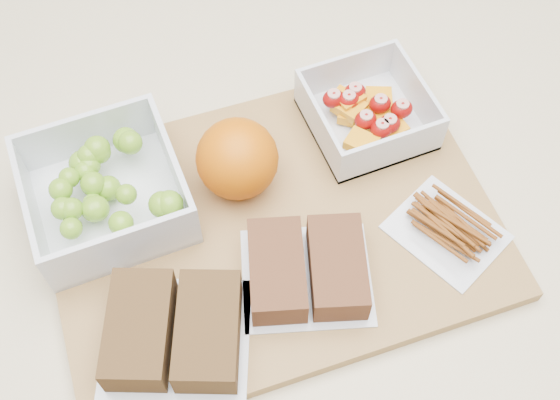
# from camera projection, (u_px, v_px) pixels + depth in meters

# --- Properties ---
(counter) EXTENTS (1.20, 0.90, 0.90)m
(counter) POSITION_uv_depth(u_px,v_px,m) (285.00, 347.00, 1.09)
(counter) COLOR beige
(counter) RESTS_ON ground
(cutting_board) EXTENTS (0.44, 0.32, 0.02)m
(cutting_board) POSITION_uv_depth(u_px,v_px,m) (272.00, 226.00, 0.68)
(cutting_board) COLOR #A07842
(cutting_board) RESTS_ON counter
(grape_container) EXTENTS (0.14, 0.14, 0.06)m
(grape_container) POSITION_uv_depth(u_px,v_px,m) (106.00, 190.00, 0.66)
(grape_container) COLOR silver
(grape_container) RESTS_ON cutting_board
(fruit_container) EXTENTS (0.12, 0.12, 0.05)m
(fruit_container) POSITION_uv_depth(u_px,v_px,m) (367.00, 113.00, 0.72)
(fruit_container) COLOR silver
(fruit_container) RESTS_ON cutting_board
(orange) EXTENTS (0.08, 0.08, 0.08)m
(orange) POSITION_uv_depth(u_px,v_px,m) (237.00, 159.00, 0.66)
(orange) COLOR #D66005
(orange) RESTS_ON cutting_board
(sandwich_bag_left) EXTENTS (0.16, 0.15, 0.04)m
(sandwich_bag_left) POSITION_uv_depth(u_px,v_px,m) (174.00, 331.00, 0.60)
(sandwich_bag_left) COLOR silver
(sandwich_bag_left) RESTS_ON cutting_board
(sandwich_bag_center) EXTENTS (0.14, 0.14, 0.04)m
(sandwich_bag_center) POSITION_uv_depth(u_px,v_px,m) (307.00, 269.00, 0.63)
(sandwich_bag_center) COLOR silver
(sandwich_bag_center) RESTS_ON cutting_board
(pretzel_bag) EXTENTS (0.12, 0.12, 0.02)m
(pretzel_bag) POSITION_uv_depth(u_px,v_px,m) (448.00, 227.00, 0.66)
(pretzel_bag) COLOR silver
(pretzel_bag) RESTS_ON cutting_board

